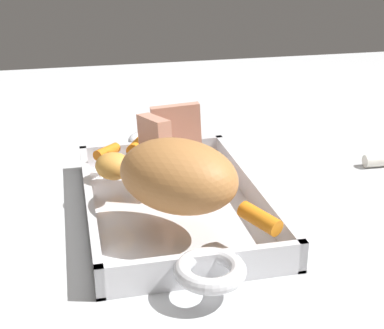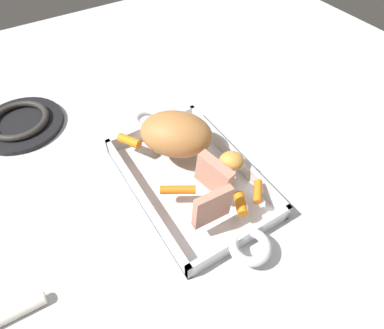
{
  "view_description": "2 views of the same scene",
  "coord_description": "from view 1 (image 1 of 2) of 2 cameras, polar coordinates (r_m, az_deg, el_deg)",
  "views": [
    {
      "loc": [
        -0.61,
        0.12,
        0.33
      ],
      "look_at": [
        0.01,
        -0.03,
        0.06
      ],
      "focal_mm": 51.92,
      "sensor_mm": 36.0,
      "label": 1
    },
    {
      "loc": [
        0.34,
        -0.21,
        0.52
      ],
      "look_at": [
        0.01,
        -0.0,
        0.07
      ],
      "focal_mm": 30.68,
      "sensor_mm": 36.0,
      "label": 2
    }
  ],
  "objects": [
    {
      "name": "potato_golden_small",
      "position": [
        0.7,
        -8.07,
        -0.17
      ],
      "size": [
        0.06,
        0.06,
        0.03
      ],
      "primitive_type": "ellipsoid",
      "rotation": [
        0.0,
        0.0,
        5.73
      ],
      "color": "gold",
      "rests_on": "roasting_dish"
    },
    {
      "name": "ground_plane",
      "position": [
        0.71,
        -1.9,
        -4.87
      ],
      "size": [
        1.71,
        1.71,
        0.0
      ],
      "primitive_type": "plane",
      "color": "silver"
    },
    {
      "name": "roast_slice_thin",
      "position": [
        0.78,
        -1.61,
        3.71
      ],
      "size": [
        0.01,
        0.07,
        0.07
      ],
      "primitive_type": "cube",
      "rotation": [
        0.06,
        0.0,
        3.12
      ],
      "color": "tan",
      "rests_on": "roasting_dish"
    },
    {
      "name": "baby_carrot_southeast",
      "position": [
        0.72,
        1.22,
        -0.08
      ],
      "size": [
        0.05,
        0.06,
        0.02
      ],
      "primitive_type": "cylinder",
      "rotation": [
        1.6,
        0.0,
        2.61
      ],
      "color": "orange",
      "rests_on": "roasting_dish"
    },
    {
      "name": "roast_slice_thick",
      "position": [
        0.72,
        -3.83,
        2.17
      ],
      "size": [
        0.08,
        0.04,
        0.08
      ],
      "primitive_type": "cube",
      "rotation": [
        0.12,
        0.0,
        1.83
      ],
      "color": "tan",
      "rests_on": "roasting_dish"
    },
    {
      "name": "pork_roast",
      "position": [
        0.61,
        -1.45,
        -1.16
      ],
      "size": [
        0.17,
        0.17,
        0.08
      ],
      "primitive_type": "ellipsoid",
      "rotation": [
        0.0,
        0.0,
        0.8
      ],
      "color": "#B5763E",
      "rests_on": "roasting_dish"
    },
    {
      "name": "baby_carrot_short",
      "position": [
        0.59,
        6.97,
        -5.53
      ],
      "size": [
        0.05,
        0.04,
        0.02
      ],
      "primitive_type": "cylinder",
      "rotation": [
        1.64,
        0.0,
        5.19
      ],
      "color": "orange",
      "rests_on": "roasting_dish"
    },
    {
      "name": "baby_carrot_center_right",
      "position": [
        0.79,
        -5.65,
        1.86
      ],
      "size": [
        0.05,
        0.04,
        0.02
      ],
      "primitive_type": "cylinder",
      "rotation": [
        1.58,
        0.0,
        1.1
      ],
      "color": "orange",
      "rests_on": "roasting_dish"
    },
    {
      "name": "baby_carrot_northeast",
      "position": [
        0.78,
        -8.74,
        1.32
      ],
      "size": [
        0.04,
        0.04,
        0.02
      ],
      "primitive_type": "cylinder",
      "rotation": [
        1.64,
        0.0,
        0.86
      ],
      "color": "orange",
      "rests_on": "roasting_dish"
    },
    {
      "name": "roasting_dish",
      "position": [
        0.7,
        -1.91,
        -3.94
      ],
      "size": [
        0.43,
        0.22,
        0.04
      ],
      "color": "silver",
      "rests_on": "ground_plane"
    }
  ]
}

